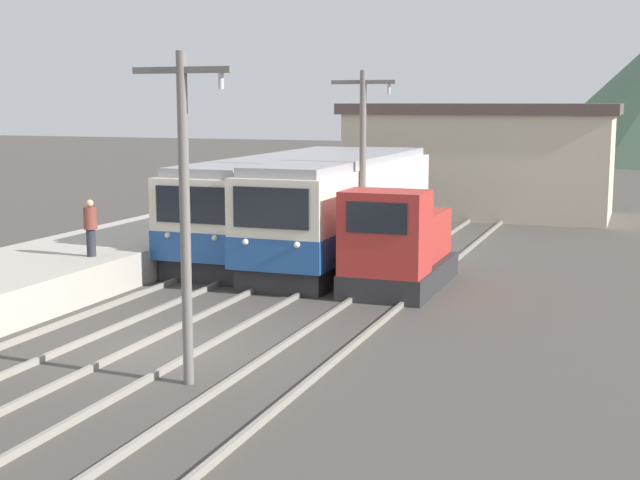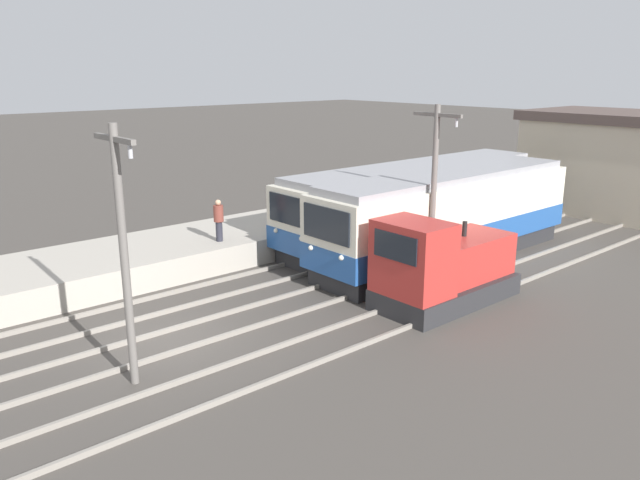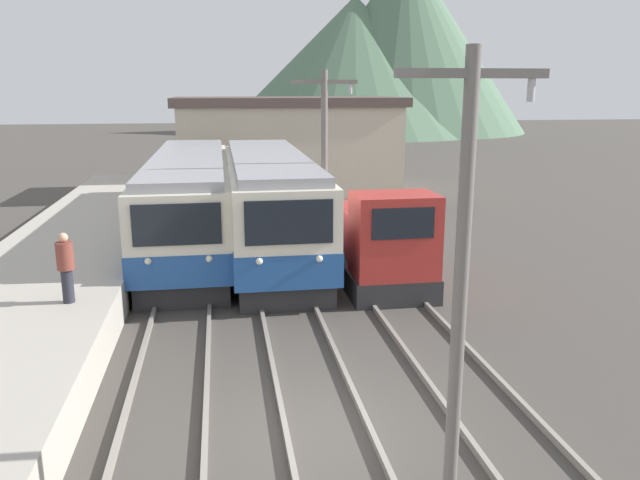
# 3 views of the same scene
# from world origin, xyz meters

# --- Properties ---
(ground_plane) EXTENTS (200.00, 200.00, 0.00)m
(ground_plane) POSITION_xyz_m (0.00, 0.00, 0.00)
(ground_plane) COLOR #47423D
(track_left) EXTENTS (1.54, 60.00, 0.14)m
(track_left) POSITION_xyz_m (-2.60, 0.00, 0.07)
(track_left) COLOR gray
(track_left) RESTS_ON ground
(track_center) EXTENTS (1.54, 60.00, 0.14)m
(track_center) POSITION_xyz_m (0.20, 0.00, 0.07)
(track_center) COLOR gray
(track_center) RESTS_ON ground
(track_right) EXTENTS (1.54, 60.00, 0.14)m
(track_right) POSITION_xyz_m (3.20, 0.00, 0.07)
(track_right) COLOR gray
(track_right) RESTS_ON ground
(commuter_train_left) EXTENTS (2.84, 14.45, 3.43)m
(commuter_train_left) POSITION_xyz_m (-2.60, 13.50, 1.60)
(commuter_train_left) COLOR #28282B
(commuter_train_left) RESTS_ON ground
(commuter_train_center) EXTENTS (2.84, 13.01, 3.56)m
(commuter_train_center) POSITION_xyz_m (0.20, 12.17, 1.66)
(commuter_train_center) COLOR #28282B
(commuter_train_center) RESTS_ON ground
(shunting_locomotive) EXTENTS (2.40, 5.13, 3.00)m
(shunting_locomotive) POSITION_xyz_m (3.20, 8.08, 1.21)
(shunting_locomotive) COLOR #28282B
(shunting_locomotive) RESTS_ON ground
(catenary_mast_near) EXTENTS (2.00, 0.20, 6.32)m
(catenary_mast_near) POSITION_xyz_m (1.71, -1.86, 3.47)
(catenary_mast_near) COLOR slate
(catenary_mast_near) RESTS_ON ground
(catenary_mast_mid) EXTENTS (2.00, 0.20, 6.32)m
(catenary_mast_mid) POSITION_xyz_m (1.71, 9.35, 3.47)
(catenary_mast_mid) COLOR slate
(catenary_mast_mid) RESTS_ON ground
(person_on_platform) EXTENTS (0.38, 0.38, 1.64)m
(person_on_platform) POSITION_xyz_m (-5.00, 4.80, 1.89)
(person_on_platform) COLOR #282833
(person_on_platform) RESTS_ON platform_left
(station_building) EXTENTS (12.60, 6.30, 5.29)m
(station_building) POSITION_xyz_m (2.39, 26.00, 2.67)
(station_building) COLOR beige
(station_building) RESTS_ON ground
(mountain_backdrop) EXTENTS (41.15, 35.95, 23.92)m
(mountain_backdrop) POSITION_xyz_m (20.28, 74.63, 10.43)
(mountain_backdrop) COLOR #517056
(mountain_backdrop) RESTS_ON ground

